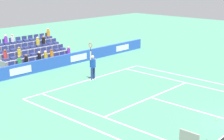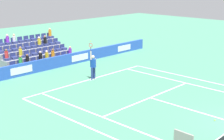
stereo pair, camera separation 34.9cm
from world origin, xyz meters
TOP-DOWN VIEW (x-y plane):
  - line_baseline at (0.00, -11.89)m, footprint 10.97×0.10m
  - line_service at (0.00, -6.40)m, footprint 8.23×0.10m
  - line_centre_service at (0.00, -3.20)m, footprint 0.10×6.40m
  - line_singles_sideline_left at (4.12, -5.95)m, footprint 0.10×11.89m
  - line_singles_sideline_right at (-4.12, -5.95)m, footprint 0.10×11.89m
  - line_doubles_sideline_left at (5.49, -5.95)m, footprint 0.10×11.89m
  - line_doubles_sideline_right at (-5.49, -5.95)m, footprint 0.10×11.89m
  - line_centre_mark at (0.00, -11.79)m, footprint 0.10×0.20m
  - sponsor_barrier at (0.00, -16.27)m, footprint 22.90×0.22m
  - tennis_player at (-0.26, -11.75)m, footprint 0.53×0.38m
  - stadium_stand at (0.00, -19.20)m, footprint 6.20×3.80m
  - loose_tennis_ball at (0.47, -1.88)m, footprint 0.07×0.07m

SIDE VIEW (x-z plane):
  - line_baseline at x=0.00m, z-range 0.00..0.01m
  - line_service at x=0.00m, z-range 0.00..0.01m
  - line_centre_service at x=0.00m, z-range 0.00..0.01m
  - line_singles_sideline_left at x=4.12m, z-range 0.00..0.01m
  - line_singles_sideline_right at x=-4.12m, z-range 0.00..0.01m
  - line_doubles_sideline_left at x=5.49m, z-range 0.00..0.01m
  - line_doubles_sideline_right at x=-5.49m, z-range 0.00..0.01m
  - line_centre_mark at x=0.00m, z-range 0.00..0.01m
  - loose_tennis_ball at x=0.47m, z-range 0.00..0.07m
  - sponsor_barrier at x=0.00m, z-range 0.00..0.95m
  - stadium_stand at x=0.00m, z-range -0.63..2.00m
  - tennis_player at x=-0.26m, z-range -0.43..2.42m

